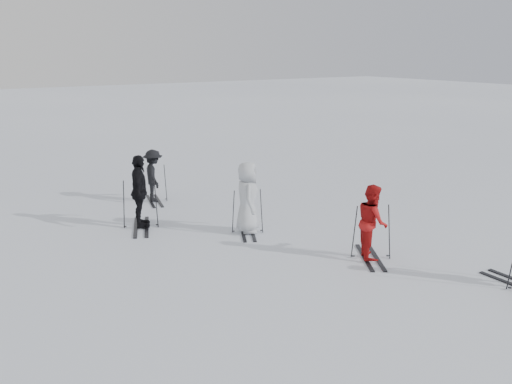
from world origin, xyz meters
TOP-DOWN VIEW (x-y plane):
  - ground at (0.00, 0.00)m, footprint 120.00×120.00m
  - skier_red at (1.03, -2.14)m, footprint 0.96×1.02m
  - skier_grey at (-0.33, 0.90)m, footprint 0.91×1.04m
  - skier_uphill_left at (-2.45, 2.76)m, footprint 0.85×1.20m
  - skier_uphill_far at (-1.11, 5.02)m, footprint 0.82×1.13m
  - skis_red at (1.03, -2.14)m, footprint 1.97×1.70m
  - skis_grey at (-0.33, 0.90)m, footprint 1.81×1.48m
  - skis_uphill_left at (-2.45, 2.76)m, footprint 2.07×1.61m
  - skis_uphill_far at (-1.11, 5.02)m, footprint 1.75×1.22m

SIDE VIEW (x-z plane):
  - ground at x=0.00m, z-range 0.00..0.00m
  - skis_uphill_far at x=-1.11m, z-range 0.00..1.16m
  - skis_grey at x=-0.33m, z-range 0.00..1.16m
  - skis_red at x=1.03m, z-range 0.00..1.27m
  - skis_uphill_left at x=-2.45m, z-range 0.00..1.34m
  - skier_uphill_far at x=-1.11m, z-range 0.00..1.58m
  - skier_red at x=1.03m, z-range 0.00..1.66m
  - skier_grey at x=-0.33m, z-range 0.00..1.80m
  - skier_uphill_left at x=-2.45m, z-range 0.00..1.90m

